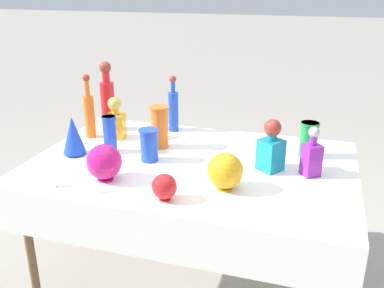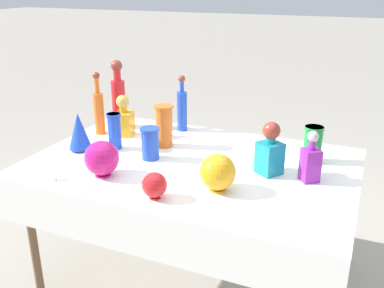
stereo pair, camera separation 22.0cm
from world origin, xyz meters
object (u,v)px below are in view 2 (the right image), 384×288
object	(u,v)px
slender_vase_0	(164,125)
slender_vase_1	(150,142)
square_decanter_1	(311,161)
square_decanter_0	(270,150)
round_bowl_0	(155,185)
fluted_vase_0	(79,131)
tall_bottle_0	(118,97)
tall_bottle_2	(99,109)
tall_bottle_1	(182,108)
slender_vase_2	(114,130)
round_bowl_2	(218,172)
square_decanter_2	(124,118)
round_bowl_1	(102,158)
slender_vase_3	(313,143)

from	to	relation	value
slender_vase_0	slender_vase_1	distance (m)	0.20
square_decanter_1	square_decanter_0	bearing A→B (deg)	177.98
round_bowl_0	fluted_vase_0	bearing A→B (deg)	152.35
tall_bottle_0	slender_vase_1	size ratio (longest dim) A/B	2.50
tall_bottle_2	slender_vase_1	size ratio (longest dim) A/B	2.23
tall_bottle_1	fluted_vase_0	world-z (taller)	tall_bottle_1
square_decanter_0	fluted_vase_0	size ratio (longest dim) A/B	1.24
tall_bottle_0	round_bowl_0	world-z (taller)	tall_bottle_0
tall_bottle_1	slender_vase_2	size ratio (longest dim) A/B	1.72
tall_bottle_2	round_bowl_2	world-z (taller)	tall_bottle_2
square_decanter_2	slender_vase_0	world-z (taller)	square_decanter_2
square_decanter_0	slender_vase_1	bearing A→B (deg)	-173.75
square_decanter_0	square_decanter_1	xyz separation A→B (m)	(0.19, -0.01, -0.02)
slender_vase_1	round_bowl_1	size ratio (longest dim) A/B	0.97
square_decanter_1	square_decanter_2	size ratio (longest dim) A/B	0.99
slender_vase_2	tall_bottle_0	bearing A→B (deg)	118.41
fluted_vase_0	round_bowl_1	distance (m)	0.39
slender_vase_2	fluted_vase_0	world-z (taller)	fluted_vase_0
slender_vase_0	square_decanter_1	bearing A→B (deg)	-9.21
square_decanter_0	slender_vase_0	size ratio (longest dim) A/B	1.10
fluted_vase_0	round_bowl_0	bearing A→B (deg)	-27.65
tall_bottle_1	round_bowl_2	xyz separation A→B (m)	(0.49, -0.69, -0.05)
slender_vase_2	tall_bottle_1	bearing A→B (deg)	63.58
square_decanter_0	fluted_vase_0	world-z (taller)	square_decanter_0
slender_vase_0	round_bowl_1	size ratio (longest dim) A/B	1.36
slender_vase_3	fluted_vase_0	xyz separation A→B (m)	(-1.21, -0.34, 0.01)
square_decanter_2	round_bowl_0	xyz separation A→B (m)	(0.55, -0.64, -0.05)
tall_bottle_2	square_decanter_2	world-z (taller)	tall_bottle_2
slender_vase_1	round_bowl_1	xyz separation A→B (m)	(-0.11, -0.28, -0.00)
slender_vase_0	slender_vase_3	size ratio (longest dim) A/B	1.25
tall_bottle_0	fluted_vase_0	xyz separation A→B (m)	(0.02, -0.44, -0.08)
tall_bottle_2	tall_bottle_0	bearing A→B (deg)	77.12
tall_bottle_2	fluted_vase_0	size ratio (longest dim) A/B	1.80
square_decanter_1	round_bowl_0	world-z (taller)	square_decanter_1
fluted_vase_0	round_bowl_0	size ratio (longest dim) A/B	1.78
tall_bottle_0	tall_bottle_1	bearing A→B (deg)	12.83
tall_bottle_1	fluted_vase_0	distance (m)	0.65
square_decanter_2	slender_vase_2	size ratio (longest dim) A/B	1.23
tall_bottle_1	slender_vase_1	distance (m)	0.49
round_bowl_0	round_bowl_1	size ratio (longest dim) A/B	0.68
slender_vase_2	round_bowl_0	bearing A→B (deg)	-42.14
square_decanter_2	slender_vase_3	distance (m)	1.11
square_decanter_0	slender_vase_3	world-z (taller)	square_decanter_0
round_bowl_1	fluted_vase_0	bearing A→B (deg)	142.67
tall_bottle_2	slender_vase_2	xyz separation A→B (m)	(0.22, -0.18, -0.05)
tall_bottle_2	round_bowl_1	xyz separation A→B (m)	(0.36, -0.51, -0.06)
square_decanter_2	fluted_vase_0	bearing A→B (deg)	-108.11
round_bowl_1	slender_vase_2	bearing A→B (deg)	113.06
tall_bottle_1	slender_vase_2	distance (m)	0.49
square_decanter_0	round_bowl_1	xyz separation A→B (m)	(-0.73, -0.35, -0.03)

